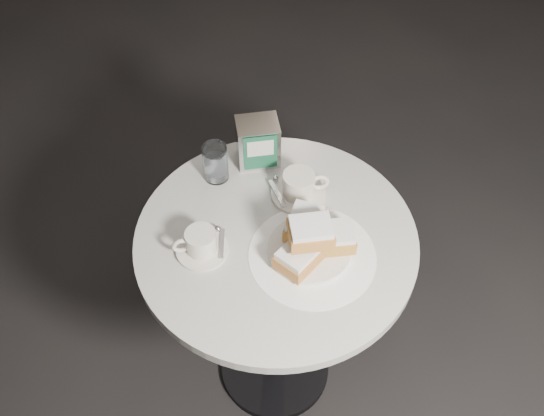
{
  "coord_description": "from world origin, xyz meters",
  "views": [
    {
      "loc": [
        -0.47,
        -0.78,
        1.93
      ],
      "look_at": [
        0.0,
        0.02,
        0.83
      ],
      "focal_mm": 40.0,
      "sensor_mm": 36.0,
      "label": 1
    }
  ],
  "objects_px": {
    "coffee_cup_left": "(201,243)",
    "water_glass_left": "(216,163)",
    "napkin_dispenser": "(258,142)",
    "cafe_table": "(276,280)",
    "beignet_plate": "(311,241)",
    "coffee_cup_right": "(299,187)",
    "water_glass_right": "(262,141)"
  },
  "relations": [
    {
      "from": "coffee_cup_left",
      "to": "water_glass_left",
      "type": "xyz_separation_m",
      "value": [
        0.14,
        0.2,
        0.02
      ]
    },
    {
      "from": "coffee_cup_left",
      "to": "napkin_dispenser",
      "type": "xyz_separation_m",
      "value": [
        0.27,
        0.2,
        0.04
      ]
    },
    {
      "from": "cafe_table",
      "to": "beignet_plate",
      "type": "bearing_deg",
      "value": -62.87
    },
    {
      "from": "cafe_table",
      "to": "napkin_dispenser",
      "type": "height_order",
      "value": "napkin_dispenser"
    },
    {
      "from": "coffee_cup_right",
      "to": "napkin_dispenser",
      "type": "bearing_deg",
      "value": 123.1
    },
    {
      "from": "coffee_cup_right",
      "to": "water_glass_right",
      "type": "relative_size",
      "value": 1.62
    },
    {
      "from": "coffee_cup_left",
      "to": "water_glass_right",
      "type": "distance_m",
      "value": 0.35
    },
    {
      "from": "cafe_table",
      "to": "beignet_plate",
      "type": "distance_m",
      "value": 0.26
    },
    {
      "from": "napkin_dispenser",
      "to": "cafe_table",
      "type": "bearing_deg",
      "value": -88.76
    },
    {
      "from": "cafe_table",
      "to": "beignet_plate",
      "type": "xyz_separation_m",
      "value": [
        0.04,
        -0.09,
        0.25
      ]
    },
    {
      "from": "coffee_cup_left",
      "to": "water_glass_right",
      "type": "relative_size",
      "value": 1.34
    },
    {
      "from": "beignet_plate",
      "to": "cafe_table",
      "type": "bearing_deg",
      "value": 117.13
    },
    {
      "from": "coffee_cup_right",
      "to": "water_glass_right",
      "type": "distance_m",
      "value": 0.17
    },
    {
      "from": "cafe_table",
      "to": "coffee_cup_left",
      "type": "height_order",
      "value": "coffee_cup_left"
    },
    {
      "from": "water_glass_left",
      "to": "napkin_dispenser",
      "type": "height_order",
      "value": "napkin_dispenser"
    },
    {
      "from": "coffee_cup_left",
      "to": "coffee_cup_right",
      "type": "height_order",
      "value": "coffee_cup_right"
    },
    {
      "from": "coffee_cup_right",
      "to": "beignet_plate",
      "type": "bearing_deg",
      "value": -89.73
    },
    {
      "from": "water_glass_right",
      "to": "coffee_cup_right",
      "type": "bearing_deg",
      "value": -86.2
    },
    {
      "from": "cafe_table",
      "to": "water_glass_left",
      "type": "height_order",
      "value": "water_glass_left"
    },
    {
      "from": "water_glass_left",
      "to": "water_glass_right",
      "type": "height_order",
      "value": "water_glass_right"
    },
    {
      "from": "coffee_cup_left",
      "to": "napkin_dispenser",
      "type": "distance_m",
      "value": 0.34
    },
    {
      "from": "coffee_cup_left",
      "to": "coffee_cup_right",
      "type": "bearing_deg",
      "value": 21.16
    },
    {
      "from": "napkin_dispenser",
      "to": "water_glass_right",
      "type": "bearing_deg",
      "value": 42.69
    },
    {
      "from": "coffee_cup_left",
      "to": "napkin_dispenser",
      "type": "relative_size",
      "value": 1.15
    },
    {
      "from": "coffee_cup_right",
      "to": "water_glass_right",
      "type": "xyz_separation_m",
      "value": [
        -0.01,
        0.17,
        0.02
      ]
    },
    {
      "from": "cafe_table",
      "to": "napkin_dispenser",
      "type": "distance_m",
      "value": 0.38
    },
    {
      "from": "coffee_cup_right",
      "to": "water_glass_right",
      "type": "bearing_deg",
      "value": 117.62
    },
    {
      "from": "beignet_plate",
      "to": "napkin_dispenser",
      "type": "bearing_deg",
      "value": 81.97
    },
    {
      "from": "beignet_plate",
      "to": "napkin_dispenser",
      "type": "distance_m",
      "value": 0.34
    },
    {
      "from": "water_glass_left",
      "to": "napkin_dispenser",
      "type": "bearing_deg",
      "value": 0.06
    },
    {
      "from": "coffee_cup_left",
      "to": "napkin_dispenser",
      "type": "bearing_deg",
      "value": 51.2
    },
    {
      "from": "cafe_table",
      "to": "coffee_cup_left",
      "type": "xyz_separation_m",
      "value": [
        -0.18,
        0.05,
        0.23
      ]
    }
  ]
}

